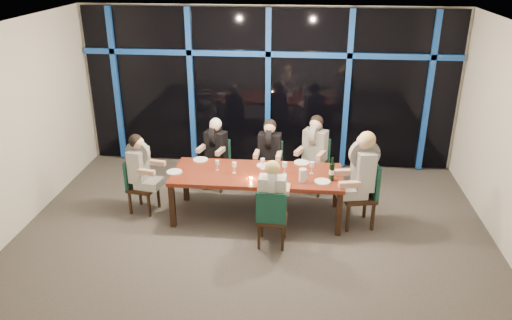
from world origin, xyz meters
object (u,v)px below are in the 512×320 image
object	(u,v)px
diner_far_left	(215,144)
diner_far_mid	(269,146)
chair_near_mid	(272,216)
dining_table	(257,177)
chair_far_mid	(270,164)
diner_far_right	(315,143)
diner_end_right	(361,166)
chair_far_left	(218,161)
diner_near_mid	(273,190)
wine_bottle	(332,171)
chair_end_left	(138,182)
chair_end_right	(364,190)
chair_far_right	(315,162)
water_pitcher	(303,175)
diner_end_left	(141,162)

from	to	relation	value
diner_far_left	diner_far_mid	xyz separation A→B (m)	(0.94, -0.11, 0.03)
chair_near_mid	dining_table	bearing A→B (deg)	-69.33
dining_table	chair_far_mid	size ratio (longest dim) A/B	2.89
diner_far_right	diner_end_right	size ratio (longest dim) A/B	0.91
diner_end_right	chair_far_left	bearing A→B (deg)	-127.89
diner_near_mid	wine_bottle	distance (m)	1.05
diner_far_left	chair_far_mid	bearing A→B (deg)	12.98
dining_table	diner_far_mid	xyz separation A→B (m)	(0.12, 0.84, 0.18)
chair_end_left	diner_end_right	distance (m)	3.47
wine_bottle	chair_end_right	bearing A→B (deg)	5.85
chair_far_right	chair_end_right	bearing A→B (deg)	-36.38
chair_far_mid	water_pitcher	bearing A→B (deg)	-59.99
chair_far_right	chair_far_left	bearing A→B (deg)	-157.74
chair_far_right	diner_far_left	size ratio (longest dim) A/B	1.10
diner_far_right	chair_far_mid	bearing A→B (deg)	-153.95
chair_end_right	diner_end_left	size ratio (longest dim) A/B	1.19
diner_end_left	dining_table	bearing A→B (deg)	-79.72
chair_near_mid	diner_near_mid	distance (m)	0.37
chair_far_right	diner_far_right	world-z (taller)	diner_far_right
chair_far_right	chair_end_right	world-z (taller)	chair_end_right
diner_end_left	diner_near_mid	world-z (taller)	diner_near_mid
dining_table	diner_near_mid	size ratio (longest dim) A/B	2.98
chair_far_right	diner_near_mid	distance (m)	1.96
chair_end_right	diner_far_mid	xyz separation A→B (m)	(-1.50, 0.93, 0.29)
chair_near_mid	diner_far_left	xyz separation A→B (m)	(-1.10, 1.81, 0.33)
chair_near_mid	diner_near_mid	size ratio (longest dim) A/B	1.03
wine_bottle	water_pitcher	size ratio (longest dim) A/B	1.79
diner_near_mid	chair_far_right	bearing A→B (deg)	-106.35
chair_far_right	chair_far_mid	bearing A→B (deg)	-148.76
dining_table	diner_end_right	xyz separation A→B (m)	(1.53, -0.11, 0.30)
diner_end_right	diner_near_mid	xyz separation A→B (m)	(-1.25, -0.67, -0.12)
chair_far_left	chair_end_right	xyz separation A→B (m)	(2.42, -1.11, 0.09)
chair_end_right	wine_bottle	world-z (taller)	wine_bottle
chair_near_mid	diner_far_mid	world-z (taller)	diner_far_mid
dining_table	wine_bottle	size ratio (longest dim) A/B	7.20
chair_near_mid	diner_end_left	distance (m)	2.30
chair_far_right	chair_end_left	xyz separation A→B (m)	(-2.80, -1.03, -0.02)
chair_far_left	diner_far_mid	world-z (taller)	diner_far_mid
diner_end_right	diner_near_mid	bearing A→B (deg)	-73.78
chair_far_mid	diner_end_left	bearing A→B (deg)	-150.95
diner_far_mid	diner_end_left	size ratio (longest dim) A/B	1.01
chair_far_left	water_pitcher	bearing A→B (deg)	-25.04
chair_far_left	chair_near_mid	size ratio (longest dim) A/B	0.97
diner_far_right	diner_near_mid	size ratio (longest dim) A/B	1.04
diner_near_mid	chair_far_mid	bearing A→B (deg)	-82.33
diner_far_left	diner_end_right	distance (m)	2.58
chair_far_right	diner_far_right	size ratio (longest dim) A/B	1.03
diner_far_left	diner_far_right	distance (m)	1.69
dining_table	water_pitcher	bearing A→B (deg)	-19.23
chair_near_mid	wine_bottle	size ratio (longest dim) A/B	2.48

